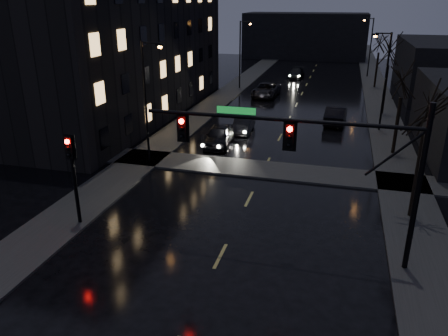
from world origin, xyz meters
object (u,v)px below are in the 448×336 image
Objects in this scene: oncoming_car_b at (243,124)px; oncoming_car_c at (266,90)px; oncoming_car_a at (219,136)px; lead_car at (336,115)px; oncoming_car_d at (296,73)px.

oncoming_car_c is (-0.61, 14.43, 0.11)m from oncoming_car_b.
lead_car reaches higher than oncoming_car_a.
lead_car is (7.37, 4.70, 0.13)m from oncoming_car_b.
oncoming_car_b is 14.44m from oncoming_car_c.
lead_car is at bearing 30.37° from oncoming_car_b.
oncoming_car_c is at bearing -95.25° from oncoming_car_d.
oncoming_car_a is 0.97× the size of oncoming_car_d.
lead_car reaches higher than oncoming_car_b.
oncoming_car_b is 0.73× the size of oncoming_car_c.
oncoming_car_a is 12.09m from lead_car.
oncoming_car_a is 0.93× the size of lead_car.
oncoming_car_d is (1.90, 13.44, -0.10)m from oncoming_car_c.
oncoming_car_c is at bearing -47.07° from lead_car.
oncoming_car_d is 23.95m from lead_car.
oncoming_car_a is at bearing -91.31° from oncoming_car_d.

